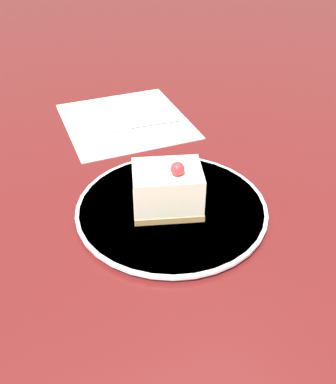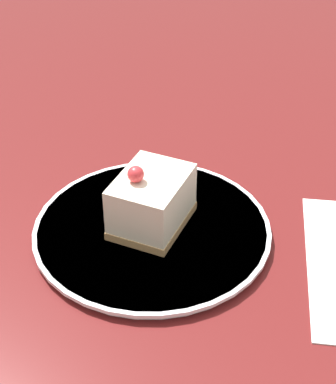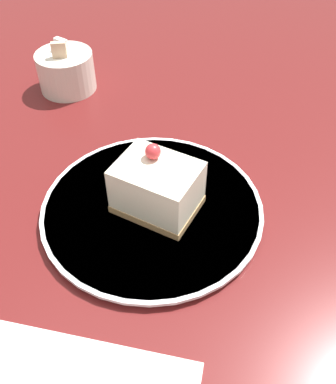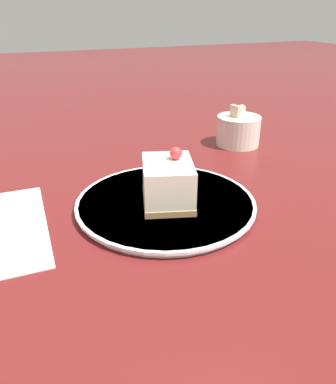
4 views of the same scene
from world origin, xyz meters
TOP-DOWN VIEW (x-y plane):
  - ground_plane at (0.00, 0.00)m, footprint 4.00×4.00m
  - plate at (0.02, 0.01)m, footprint 0.24×0.24m
  - cake_slice at (0.02, 0.01)m, footprint 0.09×0.10m
  - sugar_bowl at (0.24, 0.19)m, footprint 0.08×0.08m

SIDE VIEW (x-z plane):
  - ground_plane at x=0.00m, z-range 0.00..0.00m
  - plate at x=0.02m, z-range 0.00..0.01m
  - sugar_bowl at x=0.24m, z-range -0.01..0.07m
  - cake_slice at x=0.02m, z-range 0.00..0.07m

